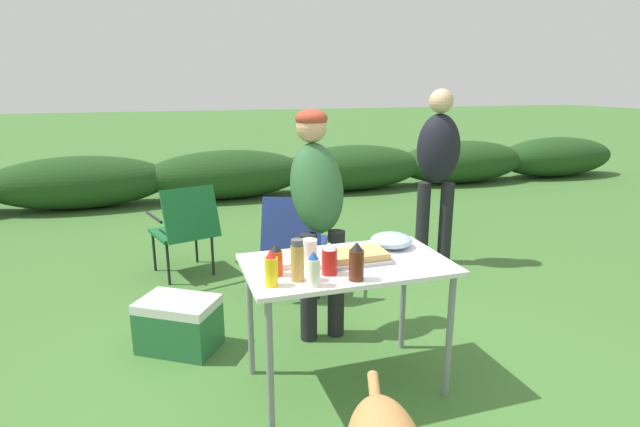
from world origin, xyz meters
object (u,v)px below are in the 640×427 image
object	(u,v)px
food_tray	(357,256)
paper_cup_stack	(309,253)
mixing_bowl	(391,240)
cooler_box	(179,324)
folding_table	(347,276)
standing_person_in_gray_fleece	(438,162)
bbq_sauce_bottle	(356,262)
mayo_bottle	(313,270)
camp_chair_near_hedge	(295,238)
plate_stack	(278,261)
ketchup_bottle	(329,259)
standing_person_with_beanie	(317,199)
mustard_bottle	(271,269)
hot_sauce_bottle	(276,260)
camp_chair_green_behind_table	(185,226)
spice_jar	(297,261)

from	to	relation	value
food_tray	paper_cup_stack	bearing A→B (deg)	-177.06
mixing_bowl	cooler_box	world-z (taller)	mixing_bowl
folding_table	standing_person_in_gray_fleece	xyz separation A→B (m)	(1.49, 1.62, 0.31)
bbq_sauce_bottle	mayo_bottle	bearing A→B (deg)	-178.15
standing_person_in_gray_fleece	cooler_box	xyz separation A→B (m)	(-2.38, -0.92, -0.80)
camp_chair_near_hedge	food_tray	bearing A→B (deg)	-65.58
plate_stack	mayo_bottle	distance (m)	0.36
food_tray	standing_person_in_gray_fleece	distance (m)	2.17
mixing_bowl	ketchup_bottle	xyz separation A→B (m)	(-0.49, -0.30, 0.04)
folding_table	food_tray	world-z (taller)	food_tray
standing_person_with_beanie	food_tray	bearing A→B (deg)	-90.00
mustard_bottle	camp_chair_near_hedge	bearing A→B (deg)	71.17
hot_sauce_bottle	camp_chair_near_hedge	xyz separation A→B (m)	(0.47, 1.39, -0.35)
folding_table	standing_person_in_gray_fleece	distance (m)	2.22
ketchup_bottle	standing_person_in_gray_fleece	xyz separation A→B (m)	(1.64, 1.75, 0.15)
plate_stack	bbq_sauce_bottle	size ratio (longest dim) A/B	1.09
bbq_sauce_bottle	cooler_box	distance (m)	1.43
mixing_bowl	standing_person_in_gray_fleece	size ratio (longest dim) A/B	0.15
mixing_bowl	bbq_sauce_bottle	xyz separation A→B (m)	(-0.39, -0.41, 0.05)
paper_cup_stack	camp_chair_green_behind_table	distance (m)	2.08
mustard_bottle	camp_chair_green_behind_table	world-z (taller)	mustard_bottle
mayo_bottle	standing_person_in_gray_fleece	distance (m)	2.57
folding_table	plate_stack	world-z (taller)	plate_stack
ketchup_bottle	mustard_bottle	size ratio (longest dim) A/B	0.93
plate_stack	mayo_bottle	xyz separation A→B (m)	(0.09, -0.34, 0.07)
folding_table	plate_stack	size ratio (longest dim) A/B	5.15
folding_table	mustard_bottle	world-z (taller)	mustard_bottle
food_tray	mustard_bottle	distance (m)	0.55
cooler_box	mayo_bottle	bearing A→B (deg)	155.97
folding_table	bbq_sauce_bottle	distance (m)	0.30
plate_stack	mixing_bowl	bearing A→B (deg)	6.53
mayo_bottle	plate_stack	bearing A→B (deg)	105.37
camp_chair_near_hedge	spice_jar	bearing A→B (deg)	-79.79
mixing_bowl	standing_person_with_beanie	size ratio (longest dim) A/B	0.16
folding_table	standing_person_with_beanie	size ratio (longest dim) A/B	0.73
folding_table	standing_person_in_gray_fleece	world-z (taller)	standing_person_in_gray_fleece
bbq_sauce_bottle	mustard_bottle	world-z (taller)	bbq_sauce_bottle
plate_stack	mustard_bottle	world-z (taller)	mustard_bottle
standing_person_in_gray_fleece	cooler_box	distance (m)	2.67
bbq_sauce_bottle	standing_person_in_gray_fleece	size ratio (longest dim) A/B	0.12
bbq_sauce_bottle	mayo_bottle	size ratio (longest dim) A/B	1.13
mustard_bottle	mayo_bottle	size ratio (longest dim) A/B	1.05
mixing_bowl	mayo_bottle	bearing A→B (deg)	-145.45
mixing_bowl	paper_cup_stack	world-z (taller)	paper_cup_stack
hot_sauce_bottle	standing_person_with_beanie	world-z (taller)	standing_person_with_beanie
food_tray	cooler_box	xyz separation A→B (m)	(-0.94, 0.69, -0.60)
food_tray	camp_chair_green_behind_table	distance (m)	2.14
food_tray	camp_chair_near_hedge	size ratio (longest dim) A/B	0.42
paper_cup_stack	cooler_box	bearing A→B (deg)	133.45
paper_cup_stack	bbq_sauce_bottle	size ratio (longest dim) A/B	0.78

